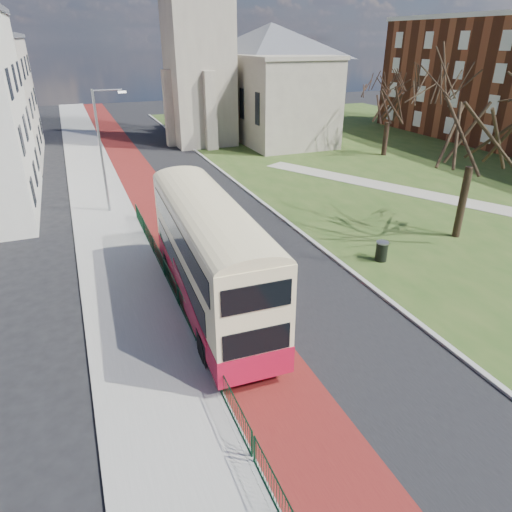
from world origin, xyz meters
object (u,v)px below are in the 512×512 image
streetlamp (103,146)px  winter_tree_far (391,95)px  bus (210,252)px  winter_tree_near (482,105)px  litter_bin (382,251)px

streetlamp → winter_tree_far: (28.08, 7.13, 1.33)m
bus → winter_tree_far: winter_tree_far is taller
winter_tree_near → litter_bin: bearing=-170.3°
winter_tree_near → bus: bearing=-172.2°
bus → streetlamp: bearing=102.7°
streetlamp → litter_bin: 18.99m
streetlamp → winter_tree_far: winter_tree_far is taller
litter_bin → bus: bearing=-173.4°
winter_tree_near → litter_bin: 9.56m
winter_tree_near → litter_bin: winter_tree_near is taller
bus → winter_tree_far: 33.58m
litter_bin → winter_tree_near: bearing=9.7°
streetlamp → bus: (2.76, -14.71, -1.81)m
winter_tree_near → winter_tree_far: size_ratio=1.30×
winter_tree_near → litter_bin: (-6.29, -1.08, -7.11)m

